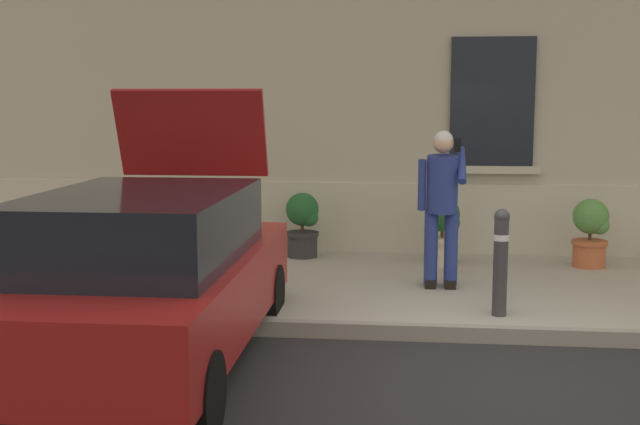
% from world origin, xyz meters
% --- Properties ---
extents(ground_plane, '(80.00, 80.00, 0.00)m').
position_xyz_m(ground_plane, '(0.00, 0.00, 0.00)').
color(ground_plane, '#232326').
extents(sidewalk, '(24.00, 3.60, 0.15)m').
position_xyz_m(sidewalk, '(0.00, 2.80, 0.07)').
color(sidewalk, '#99968E').
rests_on(sidewalk, ground).
extents(curb_edge, '(24.00, 0.12, 0.15)m').
position_xyz_m(curb_edge, '(0.00, 0.94, 0.07)').
color(curb_edge, gray).
rests_on(curb_edge, ground).
extents(hatchback_car_red, '(1.81, 4.08, 2.34)m').
position_xyz_m(hatchback_car_red, '(-2.73, -0.08, 0.80)').
color(hatchback_car_red, maroon).
rests_on(hatchback_car_red, ground).
extents(bollard_near_person, '(0.15, 0.15, 1.04)m').
position_xyz_m(bollard_near_person, '(0.30, 1.35, 0.71)').
color(bollard_near_person, '#333338').
rests_on(bollard_near_person, sidewalk).
extents(bollard_far_left, '(0.15, 0.15, 1.04)m').
position_xyz_m(bollard_far_left, '(-3.18, 1.35, 0.71)').
color(bollard_far_left, '#333338').
rests_on(bollard_far_left, sidewalk).
extents(person_on_phone, '(0.51, 0.47, 1.75)m').
position_xyz_m(person_on_phone, '(-0.22, 2.43, 1.15)').
color(person_on_phone, navy).
rests_on(person_on_phone, sidewalk).
extents(planter_olive, '(0.44, 0.44, 0.86)m').
position_xyz_m(planter_olive, '(-3.81, 4.03, 0.61)').
color(planter_olive, '#606B38').
rests_on(planter_olive, sidewalk).
extents(planter_charcoal, '(0.44, 0.44, 0.86)m').
position_xyz_m(planter_charcoal, '(-1.98, 4.08, 0.61)').
color(planter_charcoal, '#2D2D30').
rests_on(planter_charcoal, sidewalk).
extents(planter_cream, '(0.44, 0.44, 0.86)m').
position_xyz_m(planter_cream, '(-0.15, 3.81, 0.61)').
color(planter_cream, beige).
rests_on(planter_cream, sidewalk).
extents(planter_terracotta, '(0.44, 0.44, 0.86)m').
position_xyz_m(planter_terracotta, '(1.68, 3.83, 0.61)').
color(planter_terracotta, '#B25B38').
rests_on(planter_terracotta, sidewalk).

